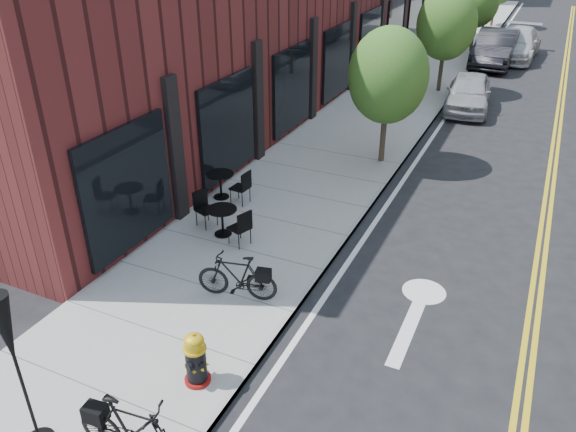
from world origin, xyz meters
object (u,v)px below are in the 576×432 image
Objects in this scene: bistro_set_c at (220,182)px; parked_car_b at (496,48)px; bistro_set_b at (222,218)px; parked_car_c at (516,44)px; fire_hydrant at (196,359)px; parked_car_a at (469,92)px; patio_umbrella at (9,342)px; bicycle_right at (133,431)px; bicycle_left at (237,277)px.

parked_car_b reaches higher than bistro_set_c.
bistro_set_b is 21.77m from parked_car_c.
parked_car_a is at bearing 106.42° from fire_hydrant.
fire_hydrant is at bearing -100.55° from parked_car_a.
parked_car_b is at bearing 83.72° from patio_umbrella.
fire_hydrant is 1.52m from bicycle_right.
parked_car_c is at bearing 160.91° from bicycle_left.
patio_umbrella is at bearing -73.05° from bistro_set_c.
parked_car_c is (0.76, 1.87, -0.08)m from parked_car_b.
bicycle_right is at bearing -99.99° from parked_car_a.
bistro_set_b is at bearing -99.19° from parked_car_b.
patio_umbrella is at bearing -94.83° from parked_car_c.
bicycle_left is (-0.50, 2.15, 0.01)m from fire_hydrant.
bicycle_right is 1.04× the size of bistro_set_c.
bicycle_right is at bearing -62.35° from bistro_set_c.
bistro_set_c is 7.81m from patio_umbrella.
patio_umbrella is (-1.36, -1.88, 1.34)m from fire_hydrant.
bicycle_left is at bearing -103.37° from parked_car_a.
parked_car_c is (0.76, 9.39, 0.07)m from parked_car_a.
fire_hydrant is 23.59m from parked_car_b.
bicycle_left is 0.40× the size of parked_car_a.
parked_car_c reaches higher than bistro_set_c.
fire_hydrant is at bearing 54.24° from patio_umbrella.
fire_hydrant is 0.59× the size of bistro_set_b.
parked_car_a reaches higher than bistro_set_c.
fire_hydrant is at bearing -92.80° from parked_car_b.
bistro_set_b is (-1.96, 4.05, -0.02)m from fire_hydrant.
bicycle_right is 1.05× the size of bistro_set_b.
bicycle_left is 3.71m from bicycle_right.
patio_umbrella reaches higher than bistro_set_c.
bicycle_right is 0.34× the size of parked_car_c.
parked_car_b is at bearing 108.06° from fire_hydrant.
bistro_set_c is 0.65× the size of patio_umbrella.
bicycle_left is 0.31× the size of parked_car_b.
parked_car_b reaches higher than parked_car_a.
bicycle_left is 0.91× the size of bicycle_right.
parked_car_c reaches higher than fire_hydrant.
parked_car_b is at bearing -109.42° from parked_car_c.
fire_hydrant reaches higher than bicycle_left.
bistro_set_b is 0.42× the size of parked_car_a.
bicycle_left reaches higher than bistro_set_c.
bicycle_left is 4.33m from patio_umbrella.
parked_car_b is (3.40, 19.50, 0.26)m from bistro_set_b.
parked_car_c is (5.16, 19.78, 0.17)m from bistro_set_c.
parked_car_c reaches higher than parked_car_a.
bistro_set_b is 19.79m from parked_car_b.
bistro_set_c is 18.44m from parked_car_b.
bistro_set_b is (-1.99, 5.57, -0.08)m from bicycle_right.
patio_umbrella is (-0.86, -4.04, 1.32)m from bicycle_left.
patio_umbrella reaches higher than parked_car_a.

